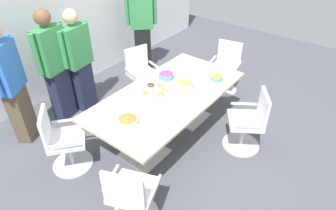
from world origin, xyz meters
The scene contains 19 objects.
ground_plane centered at (0.00, 0.00, -0.01)m, with size 10.00×10.00×0.01m, color #4C4F56.
back_wall centered at (0.00, 2.40, 1.40)m, with size 8.00×0.10×2.80m, color white.
conference_table centered at (0.00, 0.00, 0.63)m, with size 2.40×1.20×0.75m.
office_chair_0 centered at (-1.42, -0.61, 0.41)m, with size 0.70×0.70×0.91m.
office_chair_1 centered at (0.49, -1.05, 0.41)m, with size 0.75×0.75×0.91m.
office_chair_2 centered at (1.70, -0.03, 0.41)m, with size 0.63×0.63×0.91m.
office_chair_3 centered at (0.58, 1.04, 0.41)m, with size 0.68×0.68×0.91m.
office_chair_4 centered at (-1.34, 0.68, 0.41)m, with size 0.76×0.76×0.91m.
person_standing_0 centered at (-1.35, 1.66, 0.94)m, with size 0.55×0.43×1.79m.
person_standing_1 centered at (-0.67, 1.64, 0.94)m, with size 0.61×0.31×1.80m.
person_standing_2 centered at (-0.28, 1.58, 0.89)m, with size 0.61×0.29×1.71m.
person_standing_3 centered at (1.40, 1.74, 0.99)m, with size 0.49×0.49×1.88m.
snack_bowl_cookies centered at (0.27, -0.10, 0.80)m, with size 0.25×0.25×0.11m.
snack_bowl_candy_mix centered at (0.33, 0.29, 0.80)m, with size 0.24×0.24×0.10m.
snack_bowl_pretzels centered at (-0.83, -0.02, 0.80)m, with size 0.25×0.25×0.10m.
snack_bowl_chips_orange centered at (0.76, -0.36, 0.79)m, with size 0.18×0.18×0.08m.
donut_platter centered at (-0.08, 0.19, 0.77)m, with size 0.38×0.38×0.04m.
plate_stack centered at (-0.13, -0.23, 0.77)m, with size 0.18×0.18×0.04m.
napkin_pile centered at (0.94, 0.30, 0.78)m, with size 0.15×0.15×0.07m, color white.
Camera 1 is at (-2.71, -2.09, 2.98)m, focal length 31.00 mm.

